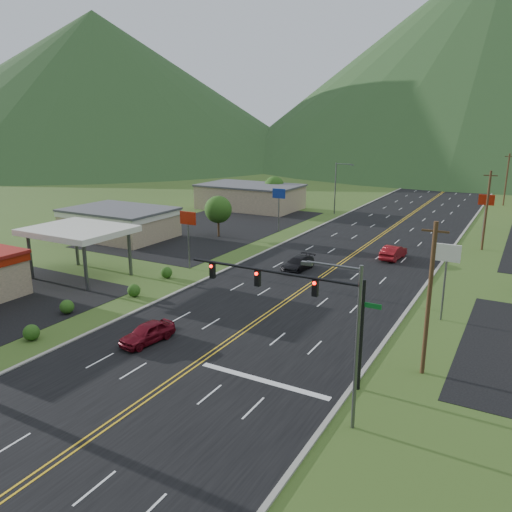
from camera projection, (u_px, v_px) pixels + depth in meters
The scene contains 22 objects.
ground at pixel (49, 467), 23.54m from camera, with size 500.00×500.00×0.00m, color #354E1C.
road at pixel (49, 467), 23.54m from camera, with size 20.00×460.00×0.04m, color black.
traffic_signal at pixel (300, 296), 30.91m from camera, with size 13.10×0.43×7.00m.
streetlight_east at pixel (351, 337), 25.37m from camera, with size 3.28×0.25×9.00m.
streetlight_west at pixel (337, 185), 86.72m from camera, with size 3.28×0.25×9.00m.
gas_canopy at pixel (78, 232), 51.18m from camera, with size 10.00×8.00×5.30m.
building_west_mid at pixel (120, 221), 70.05m from camera, with size 14.40×10.40×4.10m.
building_west_far at pixel (250, 196), 93.47m from camera, with size 18.40×11.40×4.50m.
pole_sign_west_a at pixel (188, 224), 54.12m from camera, with size 2.00×0.18×6.40m.
pole_sign_west_b at pixel (279, 198), 72.67m from camera, with size 2.00×0.18×6.40m.
pole_sign_east_a at pixel (447, 261), 39.73m from camera, with size 2.00×0.18×6.40m.
pole_sign_east_b at pixel (486, 205), 66.71m from camera, with size 2.00×0.18×6.40m.
tree_west_a at pixel (218, 209), 69.89m from camera, with size 3.84×3.84×5.82m.
tree_west_b at pixel (274, 186), 95.01m from camera, with size 3.84×3.84×5.82m.
utility_pole_a at pixel (429, 298), 31.04m from camera, with size 1.60×0.28×10.00m.
utility_pole_b at pixel (486, 210), 62.24m from camera, with size 1.60×0.28×10.00m.
utility_pole_c at pixel (506, 179), 95.98m from camera, with size 1.60×0.28×10.00m.
mountain_n at pixel (501, 52), 198.04m from camera, with size 220.00×220.00×85.00m, color #1B3417.
mountain_nw at pixel (98, 87), 210.84m from camera, with size 190.00×190.00×60.00m, color #1B3417.
car_red_near at pixel (147, 333), 36.58m from camera, with size 1.77×4.40×1.50m, color maroon.
car_dark_mid at pixel (298, 264), 54.55m from camera, with size 2.03×4.99×1.45m, color black.
car_red_far at pixel (393, 252), 58.95m from camera, with size 1.74×5.00×1.65m, color maroon.
Camera 1 is at (18.35, -12.83, 15.73)m, focal length 35.00 mm.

